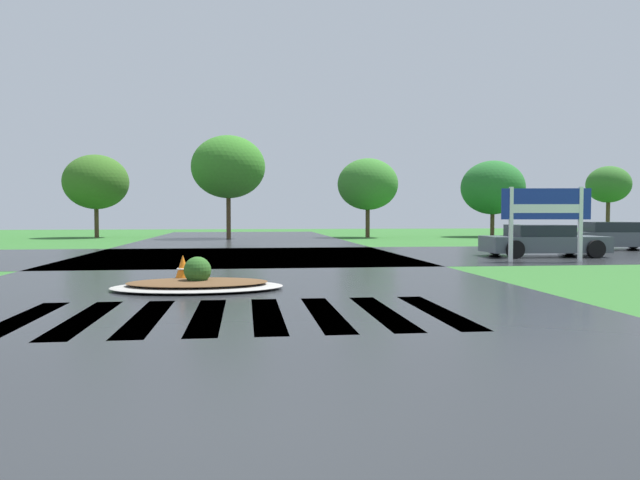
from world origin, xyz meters
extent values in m
cube|color=#2D6628|center=(0.00, 0.00, -0.05)|extent=(120.00, 120.00, 0.10)
cube|color=#232628|center=(0.00, 10.00, 0.00)|extent=(11.96, 80.00, 0.01)
cube|color=#232628|center=(0.00, 18.87, 0.00)|extent=(90.00, 10.76, 0.01)
cube|color=white|center=(-3.15, 5.54, 0.00)|extent=(0.45, 3.44, 0.01)
cube|color=white|center=(-2.25, 5.54, 0.00)|extent=(0.45, 3.44, 0.01)
cube|color=white|center=(-1.35, 5.54, 0.00)|extent=(0.45, 3.44, 0.01)
cube|color=white|center=(-0.45, 5.54, 0.00)|extent=(0.45, 3.44, 0.01)
cube|color=white|center=(0.45, 5.54, 0.00)|extent=(0.45, 3.44, 0.01)
cube|color=white|center=(1.35, 5.54, 0.00)|extent=(0.45, 3.44, 0.01)
cube|color=white|center=(2.25, 5.54, 0.00)|extent=(0.45, 3.44, 0.01)
cube|color=white|center=(3.15, 5.54, 0.00)|extent=(0.45, 3.44, 0.01)
cube|color=white|center=(10.88, 14.66, 1.22)|extent=(0.14, 0.14, 2.43)
cube|color=white|center=(8.69, 15.02, 1.22)|extent=(0.14, 0.14, 2.43)
cube|color=navy|center=(9.78, 14.84, 1.88)|extent=(2.82, 0.54, 1.00)
cube|color=white|center=(9.78, 14.84, 1.73)|extent=(2.15, 0.44, 0.28)
ellipsoid|color=#9E9B93|center=(-0.85, 8.86, 0.06)|extent=(3.51, 2.09, 0.12)
ellipsoid|color=brown|center=(-0.85, 8.86, 0.15)|extent=(2.88, 1.72, 0.10)
sphere|color=#2D6023|center=(-0.85, 8.86, 0.40)|extent=(0.56, 0.56, 0.56)
cube|color=#4C545B|center=(16.09, 20.92, 0.48)|extent=(4.26, 2.28, 0.61)
cube|color=#1E232B|center=(15.91, 20.94, 1.00)|extent=(2.24, 1.85, 0.43)
cylinder|color=black|center=(17.57, 21.75, 0.32)|extent=(0.66, 0.28, 0.64)
cylinder|color=black|center=(14.81, 22.03, 0.32)|extent=(0.66, 0.28, 0.64)
cylinder|color=black|center=(14.61, 20.08, 0.32)|extent=(0.66, 0.28, 0.64)
cube|color=#4C545B|center=(10.99, 17.30, 0.46)|extent=(4.38, 2.12, 0.58)
cube|color=#1E232B|center=(10.81, 17.31, 0.95)|extent=(2.14, 1.77, 0.42)
cylinder|color=black|center=(12.50, 18.19, 0.32)|extent=(0.65, 0.26, 0.64)
cylinder|color=black|center=(12.39, 16.24, 0.32)|extent=(0.65, 0.26, 0.64)
cylinder|color=black|center=(9.60, 18.36, 0.32)|extent=(0.65, 0.26, 0.64)
cylinder|color=black|center=(9.48, 16.41, 0.32)|extent=(0.65, 0.26, 0.64)
cone|color=orange|center=(-1.21, 9.51, 0.34)|extent=(0.43, 0.43, 0.68)
torus|color=white|center=(-1.21, 9.51, 0.37)|extent=(0.27, 0.27, 0.04)
cube|color=orange|center=(-1.21, 9.51, 0.01)|extent=(0.36, 0.36, 0.03)
cylinder|color=#4C3823|center=(-9.64, 37.98, 1.10)|extent=(0.28, 0.28, 2.20)
ellipsoid|color=#34641F|center=(-9.64, 37.98, 3.68)|extent=(4.23, 4.23, 3.60)
cylinder|color=#4C3823|center=(-0.91, 35.38, 1.46)|extent=(0.28, 0.28, 2.92)
ellipsoid|color=#357725|center=(-0.91, 35.38, 4.56)|extent=(4.68, 4.68, 3.98)
cylinder|color=#4C3823|center=(8.24, 36.03, 1.07)|extent=(0.28, 0.28, 2.14)
ellipsoid|color=#36772A|center=(8.24, 36.03, 3.55)|extent=(4.02, 4.02, 3.42)
cylinder|color=#4C3823|center=(17.08, 36.40, 0.93)|extent=(0.28, 0.28, 1.87)
ellipsoid|color=#24692A|center=(17.08, 36.40, 3.39)|extent=(4.35, 4.35, 3.70)
cylinder|color=#4C3823|center=(26.37, 37.58, 1.31)|extent=(0.28, 0.28, 2.63)
ellipsoid|color=#316826|center=(26.37, 37.58, 3.72)|extent=(3.12, 3.12, 2.65)
camera|label=1|loc=(0.12, -3.79, 1.55)|focal=34.15mm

